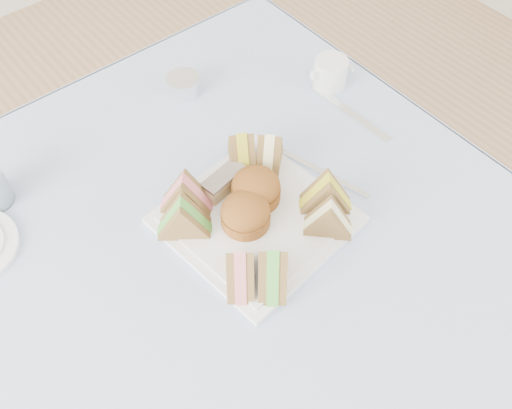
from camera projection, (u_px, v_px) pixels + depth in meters
floor at (233, 390)px, 1.56m from camera, size 4.00×4.00×0.00m
table at (227, 334)px, 1.26m from camera, size 0.90×0.90×0.74m
tablecloth at (218, 241)px, 0.96m from camera, size 1.02×1.02×0.01m
serving_plate at (256, 220)px, 0.98m from camera, size 0.30×0.30×0.01m
sandwich_fl_a at (240, 266)px, 0.87m from camera, size 0.09×0.10×0.08m
sandwich_fl_b at (273, 265)px, 0.87m from camera, size 0.09×0.10×0.08m
sandwich_fr_a at (327, 192)px, 0.96m from camera, size 0.10×0.09×0.08m
sandwich_fr_b at (329, 217)px, 0.93m from camera, size 0.09×0.09×0.07m
sandwich_bl_a at (183, 216)px, 0.92m from camera, size 0.10×0.09×0.08m
sandwich_bl_b at (185, 192)px, 0.95m from camera, size 0.09×0.09×0.08m
sandwich_br_a at (270, 150)px, 1.01m from camera, size 0.09×0.09×0.08m
sandwich_br_b at (242, 150)px, 1.01m from camera, size 0.09×0.10×0.08m
scone_left at (245, 213)px, 0.94m from camera, size 0.09×0.09×0.06m
scone_right at (256, 188)px, 0.97m from camera, size 0.11×0.11×0.06m
pastry_slice at (224, 182)px, 0.99m from camera, size 0.09×0.05×0.04m
tea_strainer at (183, 86)px, 1.16m from camera, size 0.07×0.07×0.04m
knife at (349, 112)px, 1.14m from camera, size 0.02×0.21×0.00m
fork at (325, 174)px, 1.04m from camera, size 0.06×0.18×0.00m
creamer_jug at (330, 73)px, 1.17m from camera, size 0.08×0.08×0.06m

